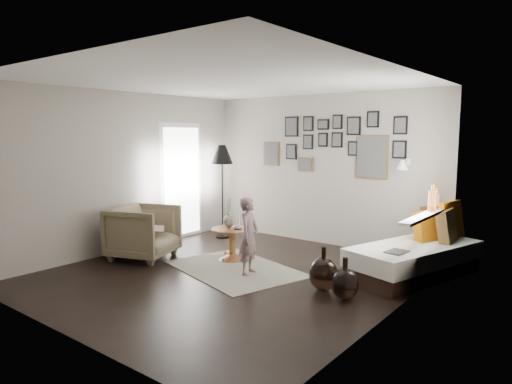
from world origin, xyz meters
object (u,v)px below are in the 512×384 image
Objects in this scene: daybed at (416,254)px; magazine_basket at (117,244)px; pedestal_table at (232,245)px; vase at (229,219)px; floor_lamp at (222,158)px; child at (249,236)px; armchair at (144,232)px; demijohn_large at (323,274)px; demijohn_small at (345,284)px.

magazine_basket is at bearing -136.88° from daybed.
pedestal_table is 1.40× the size of vase.
child is (1.80, -1.46, -0.95)m from floor_lamp.
daybed reaches higher than pedestal_table.
armchair is (-1.07, -0.78, -0.22)m from vase.
daybed is at bearing -1.31° from floor_lamp.
vase is at bearing 168.67° from demijohn_large.
demijohn_small is (2.22, -0.49, -0.44)m from vase.
vase reaches higher than demijohn_small.
daybed is 1.23× the size of floor_lamp.
armchair reaches higher than demijohn_large.
daybed is at bearing 26.18° from magazine_basket.
armchair is 3.31m from demijohn_small.
magazine_basket is 0.76× the size of demijohn_large.
daybed is 3.82m from floor_lamp.
child is at bearing -98.04° from armchair.
demijohn_large is at bearing 161.08° from demijohn_small.
floor_lamp is (-3.63, 0.08, 1.19)m from daybed.
pedestal_table is at bearing 33.08° from magazine_basket.
floor_lamp is 3.50m from demijohn_large.
pedestal_table is 1.82m from demijohn_large.
daybed is 1.98× the size of child.
demijohn_small is (3.29, 0.29, -0.22)m from armchair.
daybed is 4.46m from magazine_basket.
demijohn_small is 0.47× the size of child.
pedestal_table reaches higher than magazine_basket.
pedestal_table is at bearing -75.76° from armchair.
child reaches higher than daybed.
pedestal_table is at bearing 168.79° from demijohn_large.
child is (-1.13, -0.05, 0.32)m from demijohn_large.
armchair is at bearing -89.94° from floor_lamp.
floor_lamp reaches higher than armchair.
armchair is 0.85× the size of child.
demijohn_small is at bearing -86.21° from daybed.
child is (-1.82, -1.38, 0.24)m from daybed.
daybed is at bearing 76.85° from demijohn_small.
pedestal_table is 2.00m from floor_lamp.
child reaches higher than vase.
floor_lamp is 3.44× the size of demijohn_small.
pedestal_table is 2.19m from demijohn_small.
pedestal_table is 0.36× the size of floor_lamp.
magazine_basket is at bearing 101.87° from armchair.
child is at bearing -38.98° from floor_lamp.
pedestal_table is 0.69× the size of armchair.
armchair is at bearing -137.43° from daybed.
demijohn_large is at bearing -103.50° from child.
vase is (-0.08, 0.02, 0.40)m from pedestal_table.
magazine_basket is (-1.52, -0.99, -0.02)m from pedestal_table.
child is (-1.48, 0.07, 0.35)m from demijohn_small.
pedestal_table is 1.39m from armchair.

